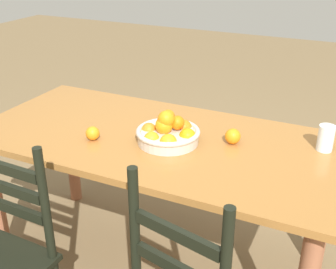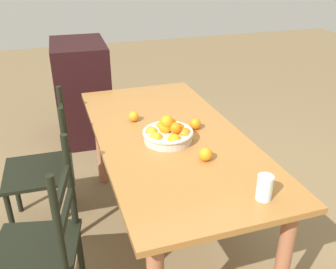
{
  "view_description": "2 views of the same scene",
  "coord_description": "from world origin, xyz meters",
  "px_view_note": "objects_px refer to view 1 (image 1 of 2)",
  "views": [
    {
      "loc": [
        -0.84,
        1.65,
        1.65
      ],
      "look_at": [
        -0.08,
        0.04,
        0.81
      ],
      "focal_mm": 45.71,
      "sensor_mm": 36.0,
      "label": 1
    },
    {
      "loc": [
        -1.9,
        0.63,
        1.77
      ],
      "look_at": [
        -0.08,
        0.04,
        0.81
      ],
      "focal_mm": 39.6,
      "sensor_mm": 36.0,
      "label": 2
    }
  ],
  "objects_px": {
    "fruit_bowl": "(168,132)",
    "orange_loose_0": "(168,116)",
    "orange_loose_1": "(233,136)",
    "drinking_glass": "(326,138)",
    "dining_table": "(157,157)",
    "orange_loose_2": "(93,133)"
  },
  "relations": [
    {
      "from": "dining_table",
      "to": "drinking_glass",
      "type": "xyz_separation_m",
      "value": [
        -0.75,
        -0.19,
        0.17
      ]
    },
    {
      "from": "fruit_bowl",
      "to": "orange_loose_1",
      "type": "xyz_separation_m",
      "value": [
        -0.28,
        -0.12,
        -0.01
      ]
    },
    {
      "from": "dining_table",
      "to": "drinking_glass",
      "type": "relative_size",
      "value": 15.09
    },
    {
      "from": "dining_table",
      "to": "orange_loose_2",
      "type": "xyz_separation_m",
      "value": [
        0.26,
        0.16,
        0.15
      ]
    },
    {
      "from": "orange_loose_0",
      "to": "orange_loose_1",
      "type": "relative_size",
      "value": 0.96
    },
    {
      "from": "orange_loose_1",
      "to": "drinking_glass",
      "type": "bearing_deg",
      "value": -164.16
    },
    {
      "from": "orange_loose_0",
      "to": "dining_table",
      "type": "bearing_deg",
      "value": 96.62
    },
    {
      "from": "orange_loose_1",
      "to": "orange_loose_2",
      "type": "bearing_deg",
      "value": 21.77
    },
    {
      "from": "fruit_bowl",
      "to": "orange_loose_0",
      "type": "bearing_deg",
      "value": -64.99
    },
    {
      "from": "fruit_bowl",
      "to": "drinking_glass",
      "type": "distance_m",
      "value": 0.71
    },
    {
      "from": "fruit_bowl",
      "to": "orange_loose_2",
      "type": "bearing_deg",
      "value": 20.84
    },
    {
      "from": "dining_table",
      "to": "orange_loose_2",
      "type": "bearing_deg",
      "value": 32.16
    },
    {
      "from": "orange_loose_0",
      "to": "orange_loose_1",
      "type": "distance_m",
      "value": 0.38
    },
    {
      "from": "orange_loose_2",
      "to": "drinking_glass",
      "type": "xyz_separation_m",
      "value": [
        -1.0,
        -0.35,
        0.03
      ]
    },
    {
      "from": "dining_table",
      "to": "orange_loose_1",
      "type": "relative_size",
      "value": 24.59
    },
    {
      "from": "orange_loose_0",
      "to": "fruit_bowl",
      "type": "bearing_deg",
      "value": 115.01
    },
    {
      "from": "orange_loose_2",
      "to": "orange_loose_1",
      "type": "bearing_deg",
      "value": -158.23
    },
    {
      "from": "orange_loose_0",
      "to": "orange_loose_1",
      "type": "xyz_separation_m",
      "value": [
        -0.37,
        0.09,
        0.0
      ]
    },
    {
      "from": "orange_loose_0",
      "to": "orange_loose_1",
      "type": "height_order",
      "value": "orange_loose_1"
    },
    {
      "from": "orange_loose_2",
      "to": "drinking_glass",
      "type": "relative_size",
      "value": 0.56
    },
    {
      "from": "dining_table",
      "to": "orange_loose_1",
      "type": "bearing_deg",
      "value": -166.87
    },
    {
      "from": "orange_loose_1",
      "to": "drinking_glass",
      "type": "height_order",
      "value": "drinking_glass"
    }
  ]
}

